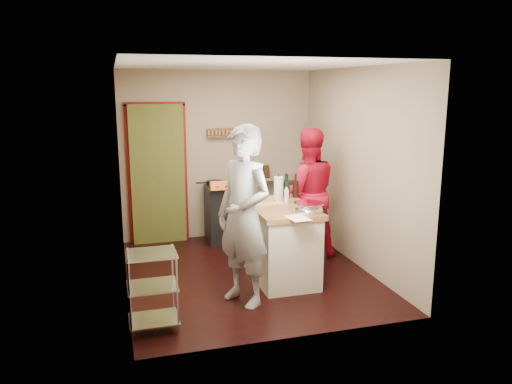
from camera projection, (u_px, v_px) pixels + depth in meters
floor at (247, 273)px, 6.42m from camera, size 3.50×3.50×0.00m
back_wall at (177, 167)px, 7.69m from camera, size 3.00×0.44×2.60m
left_wall at (122, 180)px, 5.75m from camera, size 0.04×3.50×2.60m
right_wall at (357, 168)px, 6.56m from camera, size 0.04×3.50×2.60m
ceiling at (247, 64)px, 5.88m from camera, size 3.00×3.50×0.02m
stove at (226, 213)px, 7.68m from camera, size 0.60×0.63×1.00m
wire_shelving at (153, 287)px, 4.86m from camera, size 0.48×0.40×0.80m
island at (280, 240)px, 6.18m from camera, size 0.75×1.39×1.24m
person_stripe at (244, 216)px, 5.36m from camera, size 0.77×0.86×1.97m
person_red at (307, 193)px, 6.96m from camera, size 0.97×0.80×1.80m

